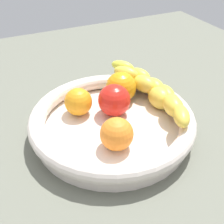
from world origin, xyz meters
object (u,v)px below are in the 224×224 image
object	(u,v)px
banana_draped_right	(151,85)
tomato_red	(114,100)
orange_front	(78,102)
fruit_bowl	(112,122)
orange_mid_right	(121,87)
orange_mid_left	(117,134)
banana_draped_left	(157,95)

from	to	relation	value
banana_draped_right	tomato_red	bearing A→B (deg)	-165.13
orange_front	tomato_red	distance (cm)	7.04
fruit_bowl	banana_draped_right	bearing A→B (deg)	25.89
orange_mid_right	banana_draped_right	bearing A→B (deg)	-10.35
orange_mid_left	banana_draped_left	bearing A→B (deg)	30.07
banana_draped_left	orange_mid_left	size ratio (longest dim) A/B	4.27
banana_draped_right	tomato_red	size ratio (longest dim) A/B	3.75
orange_mid_left	banana_draped_right	bearing A→B (deg)	40.16
fruit_bowl	tomato_red	world-z (taller)	tomato_red
orange_front	banana_draped_right	bearing A→B (deg)	-1.61
orange_mid_left	orange_mid_right	xyz separation A→B (cm)	(7.33, 12.95, 0.33)
orange_front	orange_mid_left	bearing A→B (deg)	-78.90
orange_front	fruit_bowl	bearing A→B (deg)	-55.43
orange_front	orange_mid_left	size ratio (longest dim) A/B	0.95
banana_draped_left	orange_mid_right	xyz separation A→B (cm)	(-5.10, 5.75, 0.00)
banana_draped_left	banana_draped_right	xyz separation A→B (cm)	(1.49, 4.55, -0.43)
fruit_bowl	orange_mid_right	distance (cm)	9.23
fruit_bowl	orange_mid_left	distance (cm)	6.63
banana_draped_left	banana_draped_right	distance (cm)	4.80
fruit_bowl	banana_draped_left	world-z (taller)	banana_draped_left
banana_draped_left	tomato_red	size ratio (longest dim) A/B	3.84
fruit_bowl	orange_mid_left	size ratio (longest dim) A/B	5.41
orange_mid_left	tomato_red	size ratio (longest dim) A/B	0.90
banana_draped_right	orange_mid_left	world-z (taller)	orange_mid_left
fruit_bowl	orange_front	bearing A→B (deg)	124.57
banana_draped_left	orange_mid_left	distance (cm)	14.37
fruit_bowl	orange_front	world-z (taller)	orange_front
fruit_bowl	banana_draped_left	distance (cm)	10.89
banana_draped_left	orange_mid_left	bearing A→B (deg)	-149.93
fruit_bowl	banana_draped_left	size ratio (longest dim) A/B	1.27
fruit_bowl	orange_mid_right	xyz separation A→B (cm)	(5.40, 7.02, 2.59)
banana_draped_left	orange_mid_right	bearing A→B (deg)	131.55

